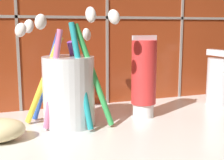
% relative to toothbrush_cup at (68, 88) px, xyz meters
% --- Properties ---
extents(sink_counter, '(0.67, 0.38, 0.02)m').
position_rel_toothbrush_cup_xyz_m(sink_counter, '(0.09, -0.07, -0.07)').
color(sink_counter, silver).
rests_on(sink_counter, ground).
extents(toothbrush_cup, '(0.15, 0.12, 0.18)m').
position_rel_toothbrush_cup_xyz_m(toothbrush_cup, '(0.00, 0.00, 0.00)').
color(toothbrush_cup, silver).
rests_on(toothbrush_cup, sink_counter).
extents(toothpaste_tube, '(0.04, 0.04, 0.14)m').
position_rel_toothbrush_cup_xyz_m(toothpaste_tube, '(0.13, -0.00, 0.01)').
color(toothpaste_tube, white).
rests_on(toothpaste_tube, sink_counter).
extents(sink_faucet, '(0.04, 0.10, 0.11)m').
position_rel_toothbrush_cup_xyz_m(sink_faucet, '(0.31, 0.02, -0.01)').
color(sink_faucet, silver).
rests_on(sink_faucet, sink_counter).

